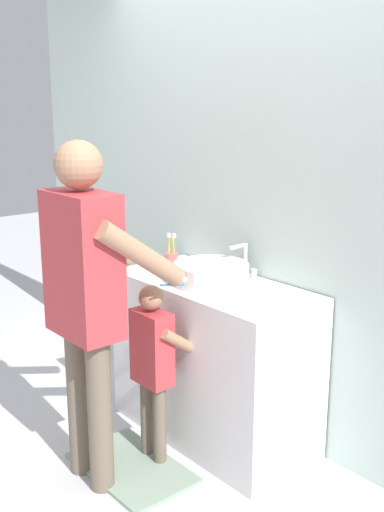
# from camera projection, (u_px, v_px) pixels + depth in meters

# --- Properties ---
(ground_plane) EXTENTS (14.00, 14.00, 0.00)m
(ground_plane) POSITION_uv_depth(u_px,v_px,m) (170.00, 452.00, 3.29)
(ground_plane) COLOR silver
(back_wall) EXTENTS (4.40, 0.08, 2.70)m
(back_wall) POSITION_uv_depth(u_px,v_px,m) (258.00, 188.00, 3.35)
(back_wall) COLOR silver
(back_wall) RESTS_ON ground
(vanity_cabinet) EXTENTS (1.14, 0.54, 0.88)m
(vanity_cabinet) POSITION_uv_depth(u_px,v_px,m) (213.00, 360.00, 3.37)
(vanity_cabinet) COLOR white
(vanity_cabinet) RESTS_ON ground
(sink_basin) EXTENTS (0.40, 0.40, 0.11)m
(sink_basin) POSITION_uv_depth(u_px,v_px,m) (211.00, 273.00, 3.24)
(sink_basin) COLOR silver
(sink_basin) RESTS_ON vanity_cabinet
(faucet) EXTENTS (0.18, 0.14, 0.18)m
(faucet) POSITION_uv_depth(u_px,v_px,m) (243.00, 261.00, 3.38)
(faucet) COLOR #B7BABF
(faucet) RESTS_ON vanity_cabinet
(toothbrush_cup) EXTENTS (0.07, 0.07, 0.21)m
(toothbrush_cup) POSITION_uv_depth(u_px,v_px,m) (171.00, 260.00, 3.51)
(toothbrush_cup) COLOR #D86666
(toothbrush_cup) RESTS_ON vanity_cabinet
(bath_mat) EXTENTS (0.64, 0.40, 0.02)m
(bath_mat) POSITION_uv_depth(u_px,v_px,m) (132.00, 467.00, 3.13)
(bath_mat) COLOR gray
(bath_mat) RESTS_ON ground
(child_toddler) EXTENTS (0.29, 0.29, 0.94)m
(child_toddler) POSITION_uv_depth(u_px,v_px,m) (154.00, 358.00, 3.09)
(child_toddler) COLOR #6B5B4C
(child_toddler) RESTS_ON ground
(adult_parent) EXTENTS (0.51, 0.54, 1.65)m
(adult_parent) POSITION_uv_depth(u_px,v_px,m) (87.00, 286.00, 2.83)
(adult_parent) COLOR #6B5B4C
(adult_parent) RESTS_ON ground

